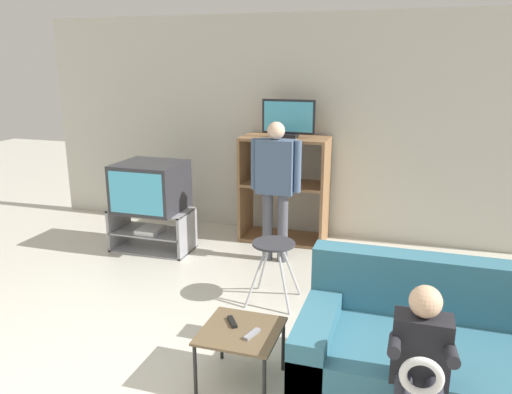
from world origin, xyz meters
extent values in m
cube|color=beige|center=(0.00, 3.84, 1.30)|extent=(6.40, 0.06, 2.60)
cube|color=#939399|center=(-1.28, 2.73, 0.01)|extent=(0.89, 0.46, 0.02)
cube|color=#939399|center=(-1.28, 2.73, 0.21)|extent=(0.86, 0.46, 0.02)
cube|color=#939399|center=(-1.28, 2.73, 0.47)|extent=(0.89, 0.46, 0.02)
cube|color=#939399|center=(-1.71, 2.73, 0.24)|extent=(0.03, 0.46, 0.47)
cube|color=#939399|center=(-0.85, 2.73, 0.24)|extent=(0.03, 0.46, 0.47)
cube|color=silver|center=(-1.28, 2.67, 0.25)|extent=(0.24, 0.28, 0.05)
cube|color=#2D2D33|center=(-1.27, 2.73, 0.74)|extent=(0.70, 0.64, 0.53)
cube|color=#4CB7E0|center=(-1.27, 2.41, 0.74)|extent=(0.62, 0.01, 0.45)
cube|color=#8E6642|center=(-0.44, 3.51, 0.62)|extent=(0.03, 0.51, 1.23)
cube|color=#8E6642|center=(0.53, 3.51, 0.62)|extent=(0.03, 0.51, 1.23)
cube|color=#8E6642|center=(0.04, 3.51, 0.02)|extent=(0.94, 0.51, 0.03)
cube|color=#8E6642|center=(0.04, 3.51, 0.68)|extent=(0.94, 0.51, 0.03)
cube|color=#8E6642|center=(0.04, 3.51, 1.21)|extent=(0.94, 0.51, 0.03)
cube|color=#9E7A4C|center=(-0.13, 3.44, 0.80)|extent=(0.18, 0.04, 0.22)
cube|color=black|center=(0.08, 3.50, 1.25)|extent=(0.21, 0.20, 0.04)
cube|color=black|center=(0.08, 3.50, 1.46)|extent=(0.61, 0.04, 0.38)
cube|color=#4CB7E0|center=(0.08, 3.48, 1.46)|extent=(0.56, 0.01, 0.33)
cylinder|color=#B7B7BC|center=(0.23, 1.80, 0.27)|extent=(0.18, 0.17, 0.55)
cylinder|color=#B7B7BC|center=(0.48, 1.80, 0.27)|extent=(0.18, 0.17, 0.55)
cylinder|color=#B7B7BC|center=(0.23, 2.05, 0.27)|extent=(0.18, 0.17, 0.55)
cylinder|color=#B7B7BC|center=(0.48, 2.05, 0.27)|extent=(0.18, 0.17, 0.55)
cylinder|color=#333338|center=(0.36, 1.93, 0.54)|extent=(0.37, 0.37, 0.02)
cube|color=brown|center=(0.47, 0.73, 0.39)|extent=(0.50, 0.50, 0.02)
cylinder|color=black|center=(0.24, 0.50, 0.19)|extent=(0.02, 0.02, 0.38)
cylinder|color=black|center=(0.70, 0.50, 0.19)|extent=(0.02, 0.02, 0.38)
cylinder|color=black|center=(0.24, 0.96, 0.19)|extent=(0.02, 0.02, 0.38)
cylinder|color=black|center=(0.70, 0.96, 0.19)|extent=(0.02, 0.02, 0.38)
cube|color=black|center=(0.39, 0.79, 0.41)|extent=(0.11, 0.14, 0.02)
cube|color=gray|center=(0.56, 0.69, 0.41)|extent=(0.08, 0.15, 0.02)
cube|color=teal|center=(1.75, 0.91, 0.21)|extent=(1.84, 0.93, 0.42)
cube|color=teal|center=(1.75, 1.27, 0.62)|extent=(1.84, 0.20, 0.42)
cube|color=teal|center=(0.94, 0.91, 0.27)|extent=(0.22, 0.93, 0.54)
cylinder|color=#4C4C56|center=(0.03, 2.84, 0.37)|extent=(0.11, 0.11, 0.74)
cylinder|color=#4C4C56|center=(0.20, 2.84, 0.37)|extent=(0.11, 0.11, 0.74)
cube|color=#475B7A|center=(0.12, 2.84, 1.02)|extent=(0.38, 0.20, 0.56)
cylinder|color=#475B7A|center=(-0.11, 2.84, 1.04)|extent=(0.08, 0.08, 0.53)
cylinder|color=#475B7A|center=(0.34, 2.84, 1.04)|extent=(0.08, 0.08, 0.53)
sphere|color=beige|center=(0.12, 2.84, 1.39)|extent=(0.18, 0.18, 0.18)
cylinder|color=#2D2D38|center=(1.48, 0.35, 0.46)|extent=(0.09, 0.30, 0.09)
cylinder|color=#2D2D38|center=(1.63, 0.35, 0.46)|extent=(0.09, 0.30, 0.09)
cube|color=#232328|center=(1.56, 0.50, 0.60)|extent=(0.30, 0.17, 0.38)
cylinder|color=#232328|center=(1.42, 0.37, 0.68)|extent=(0.06, 0.31, 0.14)
cylinder|color=#232328|center=(1.69, 0.37, 0.68)|extent=(0.06, 0.31, 0.14)
sphere|color=#DBAD89|center=(1.56, 0.50, 0.88)|extent=(0.17, 0.17, 0.17)
torus|color=silver|center=(1.56, 0.22, 0.62)|extent=(0.21, 0.04, 0.21)
camera|label=1|loc=(1.43, -1.98, 2.07)|focal=35.00mm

